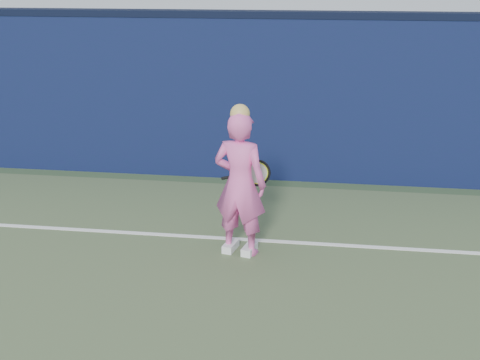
# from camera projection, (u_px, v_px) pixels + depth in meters

# --- Properties ---
(backstop_wall) EXTENTS (24.00, 0.40, 2.50)m
(backstop_wall) POSITION_uv_depth(u_px,v_px,m) (235.00, 99.00, 9.46)
(backstop_wall) COLOR #0D193A
(backstop_wall) RESTS_ON ground
(wall_cap) EXTENTS (24.00, 0.42, 0.10)m
(wall_cap) POSITION_uv_depth(u_px,v_px,m) (234.00, 14.00, 9.02)
(wall_cap) COLOR black
(wall_cap) RESTS_ON backstop_wall
(player) EXTENTS (0.70, 0.54, 1.79)m
(player) POSITION_uv_depth(u_px,v_px,m) (240.00, 184.00, 6.88)
(player) COLOR pink
(player) RESTS_ON ground
(racket) EXTENTS (0.62, 0.17, 0.34)m
(racket) POSITION_uv_depth(u_px,v_px,m) (254.00, 173.00, 7.28)
(racket) COLOR black
(racket) RESTS_ON ground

